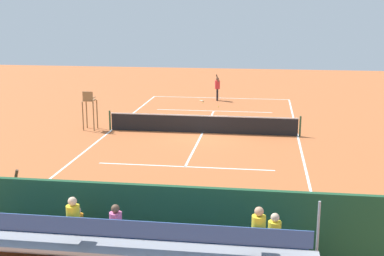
# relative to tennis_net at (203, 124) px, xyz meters

# --- Properties ---
(ground_plane) EXTENTS (60.00, 60.00, 0.00)m
(ground_plane) POSITION_rel_tennis_net_xyz_m (0.00, 0.00, -0.50)
(ground_plane) COLOR #BC6033
(court_line_markings) EXTENTS (10.10, 22.20, 0.01)m
(court_line_markings) POSITION_rel_tennis_net_xyz_m (0.00, -0.04, -0.50)
(court_line_markings) COLOR white
(court_line_markings) RESTS_ON ground
(tennis_net) EXTENTS (10.30, 0.10, 1.07)m
(tennis_net) POSITION_rel_tennis_net_xyz_m (0.00, 0.00, 0.00)
(tennis_net) COLOR black
(tennis_net) RESTS_ON ground
(backdrop_wall) EXTENTS (18.00, 0.16, 2.00)m
(backdrop_wall) POSITION_rel_tennis_net_xyz_m (0.00, 14.00, 0.50)
(backdrop_wall) COLOR #1E4C2D
(backdrop_wall) RESTS_ON ground
(bleacher_stand) EXTENTS (9.06, 2.40, 2.48)m
(bleacher_stand) POSITION_rel_tennis_net_xyz_m (-0.07, 15.37, 0.43)
(bleacher_stand) COLOR #9EA0A5
(bleacher_stand) RESTS_ON ground
(umpire_chair) EXTENTS (0.67, 0.67, 2.14)m
(umpire_chair) POSITION_rel_tennis_net_xyz_m (6.20, 0.09, 0.81)
(umpire_chair) COLOR olive
(umpire_chair) RESTS_ON ground
(courtside_bench) EXTENTS (1.80, 0.40, 0.93)m
(courtside_bench) POSITION_rel_tennis_net_xyz_m (-3.00, 13.27, 0.06)
(courtside_bench) COLOR #234C2D
(courtside_bench) RESTS_ON ground
(equipment_bag) EXTENTS (0.90, 0.36, 0.36)m
(equipment_bag) POSITION_rel_tennis_net_xyz_m (-1.19, 13.40, -0.32)
(equipment_bag) COLOR #334C8C
(equipment_bag) RESTS_ON ground
(tennis_player) EXTENTS (0.39, 0.54, 1.93)m
(tennis_player) POSITION_rel_tennis_net_xyz_m (0.15, -9.93, 0.51)
(tennis_player) COLOR black
(tennis_player) RESTS_ON ground
(tennis_racket) EXTENTS (0.43, 0.57, 0.03)m
(tennis_racket) POSITION_rel_tennis_net_xyz_m (1.24, -9.61, -0.49)
(tennis_racket) COLOR black
(tennis_racket) RESTS_ON ground
(tennis_ball_near) EXTENTS (0.07, 0.07, 0.07)m
(tennis_ball_near) POSITION_rel_tennis_net_xyz_m (-0.16, -7.44, -0.47)
(tennis_ball_near) COLOR #CCDB33
(tennis_ball_near) RESTS_ON ground
(tennis_ball_far) EXTENTS (0.07, 0.07, 0.07)m
(tennis_ball_far) POSITION_rel_tennis_net_xyz_m (1.03, -8.71, -0.47)
(tennis_ball_far) COLOR #CCDB33
(tennis_ball_far) RESTS_ON ground
(line_judge) EXTENTS (0.44, 0.56, 1.93)m
(line_judge) POSITION_rel_tennis_net_xyz_m (4.01, 13.23, 0.51)
(line_judge) COLOR #232328
(line_judge) RESTS_ON ground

